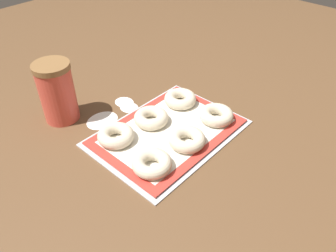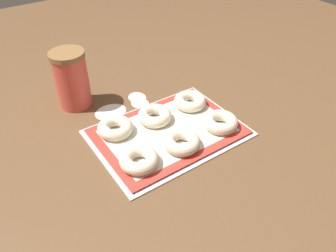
# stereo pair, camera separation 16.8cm
# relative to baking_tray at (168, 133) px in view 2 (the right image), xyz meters

# --- Properties ---
(ground_plane) EXTENTS (2.80, 2.80, 0.00)m
(ground_plane) POSITION_rel_baking_tray_xyz_m (0.00, -0.02, -0.00)
(ground_plane) COLOR brown
(baking_tray) EXTENTS (0.42, 0.31, 0.01)m
(baking_tray) POSITION_rel_baking_tray_xyz_m (0.00, 0.00, 0.00)
(baking_tray) COLOR silver
(baking_tray) RESTS_ON ground_plane
(baking_mat) EXTENTS (0.40, 0.28, 0.00)m
(baking_mat) POSITION_rel_baking_tray_xyz_m (0.00, 0.00, 0.01)
(baking_mat) COLOR red
(baking_mat) RESTS_ON baking_tray
(bagel_front_left) EXTENTS (0.10, 0.10, 0.03)m
(bagel_front_left) POSITION_rel_baking_tray_xyz_m (-0.14, -0.07, 0.02)
(bagel_front_left) COLOR beige
(bagel_front_left) RESTS_ON baking_mat
(bagel_front_center) EXTENTS (0.10, 0.10, 0.03)m
(bagel_front_center) POSITION_rel_baking_tray_xyz_m (-0.01, -0.08, 0.02)
(bagel_front_center) COLOR beige
(bagel_front_center) RESTS_ON baking_mat
(bagel_front_right) EXTENTS (0.10, 0.10, 0.03)m
(bagel_front_right) POSITION_rel_baking_tray_xyz_m (0.14, -0.07, 0.02)
(bagel_front_right) COLOR beige
(bagel_front_right) RESTS_ON baking_mat
(bagel_back_left) EXTENTS (0.10, 0.10, 0.03)m
(bagel_back_left) POSITION_rel_baking_tray_xyz_m (-0.13, 0.08, 0.02)
(bagel_back_left) COLOR beige
(bagel_back_left) RESTS_ON baking_mat
(bagel_back_center) EXTENTS (0.10, 0.10, 0.03)m
(bagel_back_center) POSITION_rel_baking_tray_xyz_m (-0.00, 0.06, 0.02)
(bagel_back_center) COLOR beige
(bagel_back_center) RESTS_ON baking_mat
(bagel_back_right) EXTENTS (0.10, 0.10, 0.03)m
(bagel_back_right) POSITION_rel_baking_tray_xyz_m (0.13, 0.06, 0.02)
(bagel_back_right) COLOR beige
(bagel_back_right) RESTS_ON baking_mat
(flour_canister) EXTENTS (0.11, 0.11, 0.19)m
(flour_canister) POSITION_rel_baking_tray_xyz_m (-0.16, 0.29, 0.09)
(flour_canister) COLOR #DB4C3D
(flour_canister) RESTS_ON ground_plane
(flour_patch_near) EXTENTS (0.06, 0.06, 0.00)m
(flour_patch_near) POSITION_rel_baking_tray_xyz_m (0.01, 0.18, -0.00)
(flour_patch_near) COLOR white
(flour_patch_near) RESTS_ON ground_plane
(flour_patch_far) EXTENTS (0.06, 0.07, 0.00)m
(flour_patch_far) POSITION_rel_baking_tray_xyz_m (0.02, 0.22, -0.00)
(flour_patch_far) COLOR white
(flour_patch_far) RESTS_ON ground_plane
(flour_patch_side) EXTENTS (0.10, 0.08, 0.00)m
(flour_patch_side) POSITION_rel_baking_tray_xyz_m (-0.09, 0.19, -0.00)
(flour_patch_side) COLOR white
(flour_patch_side) RESTS_ON ground_plane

